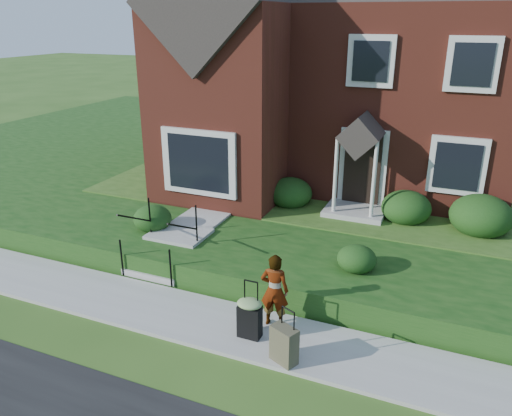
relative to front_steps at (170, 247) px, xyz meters
The scene contains 10 objects.
ground 3.14m from the front_steps, 36.42° to the right, with size 120.00×120.00×0.00m, color #2D5119.
sidewalk 3.14m from the front_steps, 36.42° to the right, with size 60.00×1.60×0.08m, color #9E9B93.
terrace 11.15m from the front_steps, 54.33° to the left, with size 44.00×20.00×0.60m, color #143D10.
walkway 3.16m from the front_steps, 90.00° to the left, with size 1.20×6.00×0.06m, color #9E9B93.
main_house 9.41m from the front_steps, 73.56° to the left, with size 10.40×10.20×9.40m.
front_steps is the anchor object (origin of this frame).
foundation_shrubs 4.42m from the front_steps, 45.97° to the left, with size 9.98×4.36×1.06m.
woman 3.59m from the front_steps, 24.14° to the right, with size 0.54×0.36×1.49m, color #999999.
suitcase_black 3.59m from the front_steps, 34.00° to the right, with size 0.47×0.39×1.14m.
suitcase_olive 4.53m from the front_steps, 32.62° to the right, with size 0.54×0.43×1.02m.
Camera 1 is at (3.64, -7.33, 5.67)m, focal length 35.00 mm.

